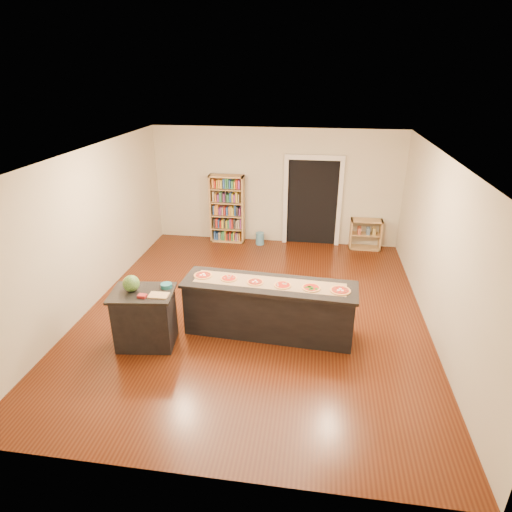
# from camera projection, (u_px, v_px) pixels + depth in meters

# --- Properties ---
(room) EXTENTS (6.00, 7.00, 2.80)m
(room) POSITION_uv_depth(u_px,v_px,m) (254.00, 239.00, 7.21)
(room) COLOR beige
(room) RESTS_ON ground
(doorway) EXTENTS (1.40, 0.09, 2.21)m
(doorway) POSITION_uv_depth(u_px,v_px,m) (313.00, 197.00, 10.31)
(doorway) COLOR black
(doorway) RESTS_ON room
(kitchen_island) EXTENTS (2.78, 0.75, 0.92)m
(kitchen_island) POSITION_uv_depth(u_px,v_px,m) (269.00, 308.00, 6.96)
(kitchen_island) COLOR black
(kitchen_island) RESTS_ON ground
(side_counter) EXTENTS (0.95, 0.69, 0.94)m
(side_counter) POSITION_uv_depth(u_px,v_px,m) (145.00, 318.00, 6.67)
(side_counter) COLOR black
(side_counter) RESTS_ON ground
(bookshelf) EXTENTS (0.85, 0.30, 1.69)m
(bookshelf) POSITION_uv_depth(u_px,v_px,m) (227.00, 209.00, 10.58)
(bookshelf) COLOR tan
(bookshelf) RESTS_ON ground
(low_shelf) EXTENTS (0.74, 0.32, 0.74)m
(low_shelf) POSITION_uv_depth(u_px,v_px,m) (365.00, 234.00, 10.31)
(low_shelf) COLOR tan
(low_shelf) RESTS_ON ground
(waste_bin) EXTENTS (0.21, 0.21, 0.30)m
(waste_bin) POSITION_uv_depth(u_px,v_px,m) (260.00, 239.00, 10.65)
(waste_bin) COLOR teal
(waste_bin) RESTS_ON ground
(kraft_paper) EXTENTS (2.44, 0.58, 0.00)m
(kraft_paper) POSITION_uv_depth(u_px,v_px,m) (269.00, 283.00, 6.79)
(kraft_paper) COLOR olive
(kraft_paper) RESTS_ON kitchen_island
(watermelon) EXTENTS (0.25, 0.25, 0.25)m
(watermelon) POSITION_uv_depth(u_px,v_px,m) (131.00, 283.00, 6.46)
(watermelon) COLOR #144214
(watermelon) RESTS_ON side_counter
(cutting_board) EXTENTS (0.30, 0.20, 0.02)m
(cutting_board) POSITION_uv_depth(u_px,v_px,m) (159.00, 295.00, 6.36)
(cutting_board) COLOR tan
(cutting_board) RESTS_ON side_counter
(package_red) EXTENTS (0.13, 0.10, 0.04)m
(package_red) POSITION_uv_depth(u_px,v_px,m) (142.00, 296.00, 6.32)
(package_red) COLOR maroon
(package_red) RESTS_ON side_counter
(package_teal) EXTENTS (0.17, 0.17, 0.07)m
(package_teal) POSITION_uv_depth(u_px,v_px,m) (166.00, 286.00, 6.60)
(package_teal) COLOR #195966
(package_teal) RESTS_ON side_counter
(pizza_a) EXTENTS (0.30, 0.30, 0.02)m
(pizza_a) POSITION_uv_depth(u_px,v_px,m) (203.00, 275.00, 7.01)
(pizza_a) COLOR #DD9555
(pizza_a) RESTS_ON kitchen_island
(pizza_b) EXTENTS (0.27, 0.27, 0.02)m
(pizza_b) POSITION_uv_depth(u_px,v_px,m) (229.00, 278.00, 6.91)
(pizza_b) COLOR #DD9555
(pizza_b) RESTS_ON kitchen_island
(pizza_c) EXTENTS (0.26, 0.26, 0.02)m
(pizza_c) POSITION_uv_depth(u_px,v_px,m) (255.00, 282.00, 6.79)
(pizza_c) COLOR #DD9555
(pizza_c) RESTS_ON kitchen_island
(pizza_d) EXTENTS (0.29, 0.29, 0.02)m
(pizza_d) POSITION_uv_depth(u_px,v_px,m) (283.00, 285.00, 6.69)
(pizza_d) COLOR #DD9555
(pizza_d) RESTS_ON kitchen_island
(pizza_e) EXTENTS (0.29, 0.29, 0.02)m
(pizza_e) POSITION_uv_depth(u_px,v_px,m) (311.00, 288.00, 6.61)
(pizza_e) COLOR #DD9555
(pizza_e) RESTS_ON kitchen_island
(pizza_f) EXTENTS (0.31, 0.31, 0.02)m
(pizza_f) POSITION_uv_depth(u_px,v_px,m) (340.00, 290.00, 6.53)
(pizza_f) COLOR #DD9555
(pizza_f) RESTS_ON kitchen_island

